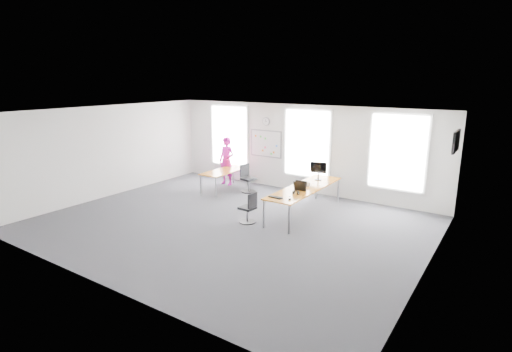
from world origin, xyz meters
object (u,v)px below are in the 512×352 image
Objects in this scene: chair_left at (247,180)px; person at (227,161)px; monitor at (318,169)px; desk_right at (305,189)px; keyboard at (276,197)px; chair_right at (249,210)px; desk_left at (225,172)px; headphones at (296,192)px.

chair_left is 0.54× the size of person.
chair_left is at bearing 170.00° from monitor.
monitor is at bearing 92.79° from desk_right.
chair_left is 3.52m from keyboard.
chair_right is 1.52× the size of monitor.
desk_left is 10.74× the size of headphones.
chair_right is at bearing -145.91° from headphones.
desk_right is 18.26× the size of headphones.
chair_left is 2.41× the size of keyboard.
keyboard is 2.19× the size of headphones.
monitor is at bearing -4.29° from person.
desk_right is at bearing 91.46° from keyboard.
keyboard reaches higher than desk_left.
desk_right is 3.85× the size of chair_right.
monitor reaches higher than desk_left.
person reaches higher than keyboard.
chair_right reaches higher than keyboard.
person is (-0.41, 0.63, 0.23)m from desk_left.
desk_left is at bearing 156.30° from keyboard.
chair_right is at bearing -133.46° from chair_left.
person is at bearing 152.45° from keyboard.
person is 4.66m from keyboard.
person is (-1.19, 0.38, 0.47)m from chair_left.
person is at bearing 151.31° from headphones.
person is at bearing 164.77° from monitor.
chair_left is 5.27× the size of headphones.
chair_left is 1.69× the size of monitor.
desk_left is at bearing 156.55° from headphones.
desk_left is 0.86m from chair_left.
headphones is (4.04, -2.19, -0.03)m from person.
desk_right is 5.88× the size of monitor.
desk_right is 1.36m from keyboard.
person is at bearing 160.20° from desk_right.
chair_right is 0.89m from keyboard.
chair_right is 4.74× the size of headphones.
chair_right is at bearing -41.98° from person.
chair_left is at bearing 145.84° from keyboard.
desk_right is 8.35× the size of keyboard.
desk_right is 3.47× the size of chair_left.
chair_right is 0.90× the size of chair_left.
desk_left is at bearing -54.94° from person.
headphones is at bearing -111.47° from chair_left.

